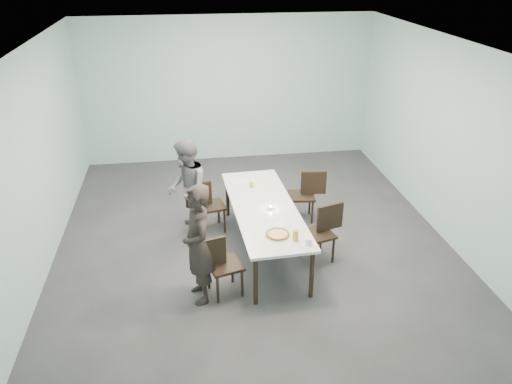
{
  "coord_description": "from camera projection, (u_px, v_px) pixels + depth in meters",
  "views": [
    {
      "loc": [
        -0.97,
        -6.7,
        4.14
      ],
      "look_at": [
        0.0,
        -0.35,
        1.0
      ],
      "focal_mm": 35.0,
      "sensor_mm": 36.0,
      "label": 1
    }
  ],
  "objects": [
    {
      "name": "diner_near",
      "position": [
        198.0,
        245.0,
        6.23
      ],
      "size": [
        0.5,
        0.65,
        1.62
      ],
      "primitive_type": "imported",
      "rotation": [
        0.0,
        0.0,
        -1.37
      ],
      "color": "black",
      "rests_on": "ground"
    },
    {
      "name": "table",
      "position": [
        264.0,
        210.0,
        7.3
      ],
      "size": [
        1.02,
        2.64,
        0.75
      ],
      "rotation": [
        0.0,
        0.0,
        0.05
      ],
      "color": "white",
      "rests_on": "ground"
    },
    {
      "name": "tealight",
      "position": [
        271.0,
        208.0,
        7.2
      ],
      "size": [
        0.06,
        0.06,
        0.05
      ],
      "color": "silver",
      "rests_on": "table"
    },
    {
      "name": "pizza",
      "position": [
        277.0,
        234.0,
        6.53
      ],
      "size": [
        0.34,
        0.34,
        0.04
      ],
      "color": "white",
      "rests_on": "table"
    },
    {
      "name": "amber_tumbler",
      "position": [
        251.0,
        185.0,
        7.86
      ],
      "size": [
        0.07,
        0.07,
        0.08
      ],
      "primitive_type": "cylinder",
      "color": "gold",
      "rests_on": "table"
    },
    {
      "name": "room_shell",
      "position": [
        252.0,
        116.0,
        7.01
      ],
      "size": [
        6.02,
        7.02,
        3.01
      ],
      "color": "#A2CCCB",
      "rests_on": "ground"
    },
    {
      "name": "chair_far_left",
      "position": [
        206.0,
        203.0,
        7.93
      ],
      "size": [
        0.64,
        0.49,
        0.87
      ],
      "rotation": [
        0.0,
        0.0,
        0.2
      ],
      "color": "black",
      "rests_on": "ground"
    },
    {
      "name": "menu",
      "position": [
        240.0,
        181.0,
        8.06
      ],
      "size": [
        0.31,
        0.23,
        0.01
      ],
      "primitive_type": "cube",
      "rotation": [
        0.0,
        0.0,
        0.05
      ],
      "color": "silver",
      "rests_on": "table"
    },
    {
      "name": "side_plate",
      "position": [
        281.0,
        225.0,
        6.79
      ],
      "size": [
        0.18,
        0.18,
        0.01
      ],
      "primitive_type": "cylinder",
      "color": "white",
      "rests_on": "table"
    },
    {
      "name": "diner_far",
      "position": [
        187.0,
        189.0,
        7.69
      ],
      "size": [
        0.62,
        0.79,
        1.6
      ],
      "primitive_type": "imported",
      "rotation": [
        0.0,
        0.0,
        -1.59
      ],
      "color": "slate",
      "rests_on": "ground"
    },
    {
      "name": "chair_far_right",
      "position": [
        306.0,
        192.0,
        8.28
      ],
      "size": [
        0.63,
        0.47,
        0.87
      ],
      "rotation": [
        0.0,
        0.0,
        3.02
      ],
      "color": "black",
      "rests_on": "ground"
    },
    {
      "name": "ground",
      "position": [
        253.0,
        239.0,
        7.9
      ],
      "size": [
        7.0,
        7.0,
        0.0
      ],
      "primitive_type": "plane",
      "color": "#333335",
      "rests_on": "ground"
    },
    {
      "name": "beer_glass",
      "position": [
        296.0,
        235.0,
        6.4
      ],
      "size": [
        0.08,
        0.08,
        0.15
      ],
      "primitive_type": "cylinder",
      "color": "gold",
      "rests_on": "table"
    },
    {
      "name": "chair_near_left",
      "position": [
        219.0,
        262.0,
        6.43
      ],
      "size": [
        0.65,
        0.52,
        0.87
      ],
      "rotation": [
        0.0,
        0.0,
        0.28
      ],
      "color": "black",
      "rests_on": "ground"
    },
    {
      "name": "water_tumbler",
      "position": [
        308.0,
        242.0,
        6.32
      ],
      "size": [
        0.08,
        0.08,
        0.09
      ],
      "primitive_type": "cylinder",
      "color": "silver",
      "rests_on": "table"
    },
    {
      "name": "chair_near_right",
      "position": [
        323.0,
        229.0,
        7.19
      ],
      "size": [
        0.65,
        0.52,
        0.87
      ],
      "rotation": [
        0.0,
        0.0,
        3.43
      ],
      "color": "black",
      "rests_on": "ground"
    }
  ]
}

